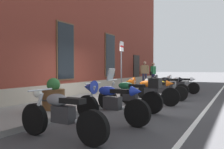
{
  "coord_description": "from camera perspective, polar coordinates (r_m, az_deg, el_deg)",
  "views": [
    {
      "loc": [
        -8.78,
        -4.15,
        1.39
      ],
      "look_at": [
        -0.03,
        0.29,
        1.12
      ],
      "focal_mm": 40.11,
      "sensor_mm": 36.0,
      "label": 1
    }
  ],
  "objects": [
    {
      "name": "pedestrian_tan_coat",
      "position": [
        17.66,
        7.43,
        0.59
      ],
      "size": [
        0.27,
        0.65,
        1.69
      ],
      "color": "#2D3351",
      "rests_on": "sidewalk"
    },
    {
      "name": "barrel_planter",
      "position": [
        7.7,
        -13.19,
        -4.94
      ],
      "size": [
        0.7,
        0.7,
        0.95
      ],
      "color": "brown",
      "rests_on": "sidewalk"
    },
    {
      "name": "parking_sign",
      "position": [
        11.46,
        2.16,
        3.29
      ],
      "size": [
        0.36,
        0.07,
        2.47
      ],
      "color": "#4C4C51",
      "rests_on": "sidewalk"
    },
    {
      "name": "motorcycle_black_sport",
      "position": [
        12.41,
        12.05,
        -2.23
      ],
      "size": [
        0.62,
        2.07,
        1.05
      ],
      "color": "black",
      "rests_on": "ground_plane"
    },
    {
      "name": "ground_plane",
      "position": [
        9.81,
        1.6,
        -6.56
      ],
      "size": [
        140.0,
        140.0,
        0.0
      ],
      "primitive_type": "plane",
      "color": "#38383A"
    },
    {
      "name": "sidewalk",
      "position": [
        10.41,
        -4.89,
        -5.71
      ],
      "size": [
        31.23,
        2.59,
        0.14
      ],
      "primitive_type": "cube",
      "color": "slate",
      "rests_on": "ground_plane"
    },
    {
      "name": "lane_stripe",
      "position": [
        8.94,
        20.65,
        -7.43
      ],
      "size": [
        31.23,
        0.12,
        0.01
      ],
      "primitive_type": "cube",
      "color": "silver",
      "rests_on": "ground_plane"
    },
    {
      "name": "motorcycle_green_touring",
      "position": [
        7.85,
        4.6,
        -4.44
      ],
      "size": [
        0.62,
        2.21,
        1.37
      ],
      "color": "black",
      "rests_on": "ground_plane"
    },
    {
      "name": "motorcycle_orange_sport",
      "position": [
        9.33,
        7.96,
        -3.49
      ],
      "size": [
        0.62,
        2.21,
        1.04
      ],
      "color": "black",
      "rests_on": "ground_plane"
    },
    {
      "name": "motorcycle_grey_naked",
      "position": [
        4.94,
        -11.65,
        -9.05
      ],
      "size": [
        0.62,
        2.13,
        0.96
      ],
      "color": "black",
      "rests_on": "ground_plane"
    },
    {
      "name": "brick_pub_facade",
      "position": [
        13.26,
        -20.24,
        15.54
      ],
      "size": [
        25.23,
        5.44,
        9.24
      ],
      "color": "maroon",
      "rests_on": "ground_plane"
    },
    {
      "name": "pedestrian_striped_shirt",
      "position": [
        18.1,
        9.37,
        0.43
      ],
      "size": [
        0.65,
        0.31,
        1.6
      ],
      "color": "#1E1E4C",
      "rests_on": "sidewalk"
    },
    {
      "name": "motorcycle_yellow_naked",
      "position": [
        10.77,
        11.2,
        -3.36
      ],
      "size": [
        0.62,
        2.12,
        0.92
      ],
      "color": "black",
      "rests_on": "ground_plane"
    },
    {
      "name": "motorcycle_blue_sport",
      "position": [
        6.3,
        -0.86,
        -5.87
      ],
      "size": [
        0.62,
        2.14,
        1.06
      ],
      "color": "black",
      "rests_on": "ground_plane"
    },
    {
      "name": "motorcycle_white_sport",
      "position": [
        13.9,
        14.9,
        -1.93
      ],
      "size": [
        0.62,
        2.03,
        1.0
      ],
      "color": "black",
      "rests_on": "ground_plane"
    }
  ]
}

